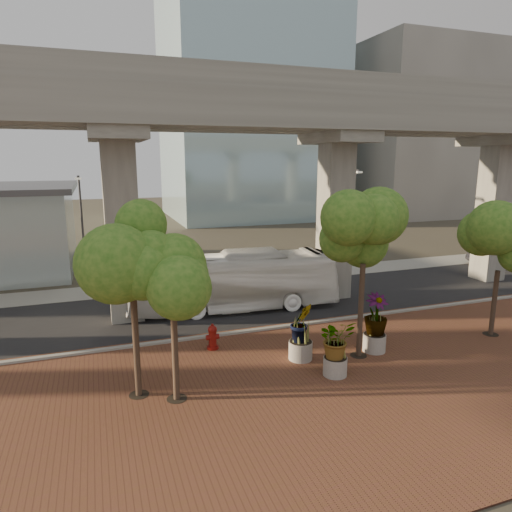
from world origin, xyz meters
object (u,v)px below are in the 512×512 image
object	(u,v)px
parked_car	(498,256)
planter_front	(336,342)
transit_bus	(234,282)
fire_hydrant	(213,337)

from	to	relation	value
parked_car	planter_front	bearing A→B (deg)	142.52
transit_bus	fire_hydrant	xyz separation A→B (m)	(-2.44, -4.92, -0.98)
transit_bus	fire_hydrant	distance (m)	5.58
parked_car	planter_front	size ratio (longest dim) A/B	1.94
parked_car	transit_bus	bearing A→B (deg)	120.94
transit_bus	parked_car	bearing A→B (deg)	-76.31
parked_car	planter_front	world-z (taller)	planter_front
fire_hydrant	planter_front	world-z (taller)	planter_front
parked_car	fire_hydrant	size ratio (longest dim) A/B	3.83
transit_bus	fire_hydrant	bearing A→B (deg)	158.76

